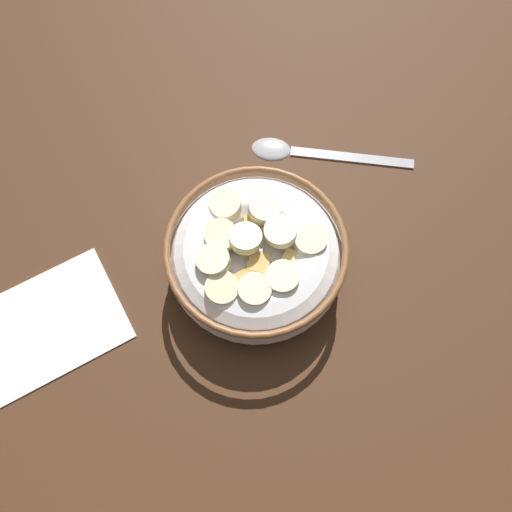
{
  "coord_description": "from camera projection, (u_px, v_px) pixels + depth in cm",
  "views": [
    {
      "loc": [
        13.35,
        10.01,
        45.56
      ],
      "look_at": [
        0.0,
        0.0,
        3.0
      ],
      "focal_mm": 36.92,
      "sensor_mm": 36.0,
      "label": 1
    }
  ],
  "objects": [
    {
      "name": "spoon",
      "position": [
        299.0,
        151.0,
        0.53
      ],
      "size": [
        9.69,
        15.11,
        0.8
      ],
      "color": "#A5A5AD",
      "rests_on": "ground_plane"
    },
    {
      "name": "ground_plane",
      "position": [
        256.0,
        272.0,
        0.49
      ],
      "size": [
        126.88,
        126.88,
        2.0
      ],
      "primitive_type": "cube",
      "color": "#472B19"
    },
    {
      "name": "cereal_bowl",
      "position": [
        256.0,
        256.0,
        0.46
      ],
      "size": [
        15.58,
        15.58,
        6.32
      ],
      "color": "white",
      "rests_on": "ground_plane"
    },
    {
      "name": "folded_napkin",
      "position": [
        31.0,
        333.0,
        0.46
      ],
      "size": [
        18.45,
        15.19,
        0.3
      ],
      "primitive_type": "cube",
      "rotation": [
        0.0,
        0.0,
        -0.42
      ],
      "color": "white",
      "rests_on": "ground_plane"
    }
  ]
}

